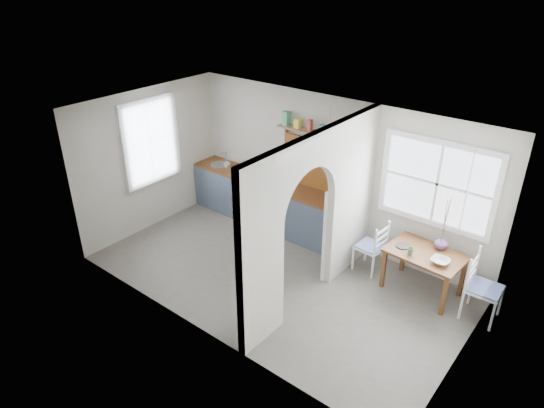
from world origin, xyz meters
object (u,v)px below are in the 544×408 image
Objects in this scene: chair_left at (370,246)px; kettle at (337,198)px; chair_right at (485,288)px; vase at (441,243)px; dining_table at (423,272)px.

kettle is (-0.76, 0.16, 0.57)m from chair_left.
kettle reaches higher than chair_right.
kettle is (-2.56, 0.23, 0.52)m from chair_right.
chair_right reaches higher than chair_left.
vase is at bearing 24.06° from kettle.
chair_left is 1.10m from vase.
chair_right is at bearing 16.49° from kettle.
chair_left is at bearing 9.73° from kettle.
chair_right is at bearing 92.01° from chair_left.
chair_left is 3.84× the size of kettle.
chair_right is 4.92× the size of vase.
chair_left reaches higher than vase.
chair_left is at bearing -176.34° from dining_table.
chair_right is 0.89m from vase.
chair_left reaches higher than dining_table.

